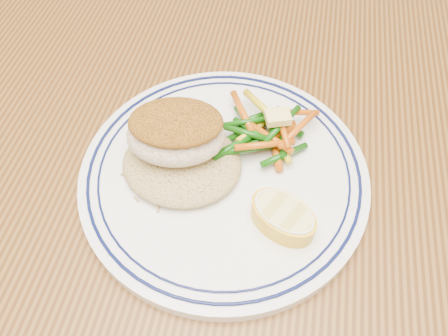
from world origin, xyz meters
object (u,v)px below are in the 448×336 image
(plate, at_px, (224,174))
(lemon_wedge, at_px, (283,216))
(dining_table, at_px, (226,246))
(fish_fillet, at_px, (176,133))
(vegetable_pile, at_px, (265,131))
(rice_pilaf, at_px, (182,161))

(plate, height_order, lemon_wedge, lemon_wedge)
(dining_table, xyz_separation_m, lemon_wedge, (0.05, -0.02, 0.13))
(plate, distance_m, fish_fillet, 0.07)
(vegetable_pile, relative_size, lemon_wedge, 1.29)
(plate, xyz_separation_m, vegetable_pile, (0.03, 0.05, 0.02))
(vegetable_pile, distance_m, lemon_wedge, 0.10)
(plate, distance_m, lemon_wedge, 0.08)
(dining_table, bearing_deg, vegetable_pile, 70.75)
(rice_pilaf, height_order, vegetable_pile, vegetable_pile)
(plate, distance_m, rice_pilaf, 0.04)
(rice_pilaf, bearing_deg, plate, 5.48)
(plate, bearing_deg, lemon_wedge, -37.42)
(plate, height_order, fish_fillet, fish_fillet)
(dining_table, bearing_deg, rice_pilaf, 154.01)
(vegetable_pile, bearing_deg, fish_fillet, -153.81)
(fish_fillet, distance_m, vegetable_pile, 0.09)
(rice_pilaf, xyz_separation_m, lemon_wedge, (0.10, -0.04, 0.00))
(plate, xyz_separation_m, rice_pilaf, (-0.04, -0.00, 0.02))
(vegetable_pile, bearing_deg, dining_table, -109.25)
(fish_fillet, xyz_separation_m, lemon_wedge, (0.11, -0.05, -0.03))
(plate, xyz_separation_m, fish_fillet, (-0.05, 0.01, 0.05))
(plate, bearing_deg, rice_pilaf, -174.52)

